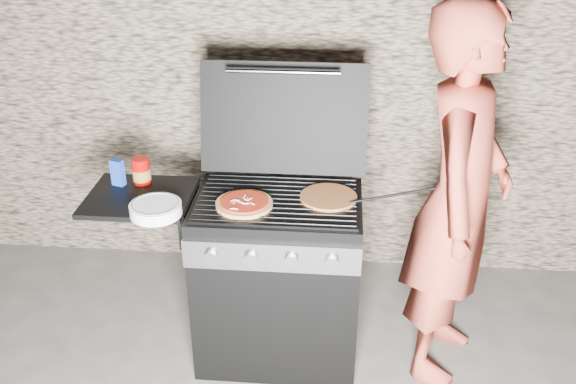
# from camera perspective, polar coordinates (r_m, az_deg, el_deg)

# --- Properties ---
(ground) EXTENTS (50.00, 50.00, 0.00)m
(ground) POSITION_cam_1_polar(r_m,az_deg,el_deg) (3.56, -0.83, -13.65)
(ground) COLOR #44413F
(stone_wall) EXTENTS (8.00, 0.35, 1.80)m
(stone_wall) POSITION_cam_1_polar(r_m,az_deg,el_deg) (3.99, 0.57, 6.38)
(stone_wall) COLOR #9C8669
(stone_wall) RESTS_ON ground
(gas_grill) EXTENTS (1.34, 0.79, 0.91)m
(gas_grill) POSITION_cam_1_polar(r_m,az_deg,el_deg) (3.31, -5.23, -7.41)
(gas_grill) COLOR black
(gas_grill) RESTS_ON ground
(pizza_topped) EXTENTS (0.35, 0.35, 0.03)m
(pizza_topped) POSITION_cam_1_polar(r_m,az_deg,el_deg) (2.97, -3.92, -0.98)
(pizza_topped) COLOR #B48547
(pizza_topped) RESTS_ON gas_grill
(pizza_plain) EXTENTS (0.31, 0.31, 0.01)m
(pizza_plain) POSITION_cam_1_polar(r_m,az_deg,el_deg) (3.04, 3.62, -0.46)
(pizza_plain) COLOR #BE764A
(pizza_plain) RESTS_ON gas_grill
(sauce_jar) EXTENTS (0.11, 0.11, 0.13)m
(sauce_jar) POSITION_cam_1_polar(r_m,az_deg,el_deg) (3.26, -12.91, 1.86)
(sauce_jar) COLOR #9F0302
(sauce_jar) RESTS_ON gas_grill
(blue_carton) EXTENTS (0.07, 0.05, 0.14)m
(blue_carton) POSITION_cam_1_polar(r_m,az_deg,el_deg) (3.26, -14.90, 1.69)
(blue_carton) COLOR navy
(blue_carton) RESTS_ON gas_grill
(plate_stack) EXTENTS (0.30, 0.30, 0.05)m
(plate_stack) POSITION_cam_1_polar(r_m,az_deg,el_deg) (2.97, -11.67, -1.50)
(plate_stack) COLOR white
(plate_stack) RESTS_ON gas_grill
(person) EXTENTS (0.64, 0.78, 1.86)m
(person) POSITION_cam_1_polar(r_m,az_deg,el_deg) (3.08, 14.93, -0.76)
(person) COLOR #B3402F
(person) RESTS_ON ground
(tongs) EXTENTS (0.50, 0.07, 0.10)m
(tongs) POSITION_cam_1_polar(r_m,az_deg,el_deg) (3.01, 9.42, -0.18)
(tongs) COLOR black
(tongs) RESTS_ON gas_grill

